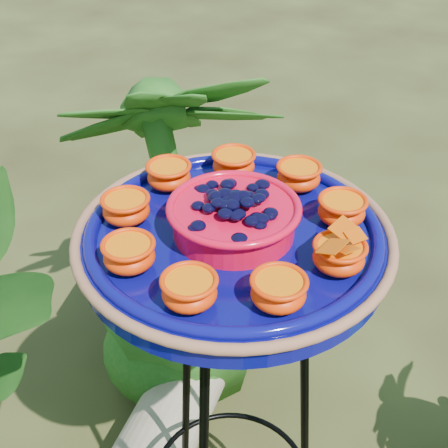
% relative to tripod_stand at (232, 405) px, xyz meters
% --- Properties ---
extents(tripod_stand, '(0.46, 0.46, 0.97)m').
position_rel_tripod_stand_xyz_m(tripod_stand, '(0.00, 0.00, 0.00)').
color(tripod_stand, black).
rests_on(tripod_stand, ground).
extents(feeder_dish, '(0.64, 0.64, 0.12)m').
position_rel_tripod_stand_xyz_m(feeder_dish, '(-0.00, -0.00, 0.43)').
color(feeder_dish, '#080863').
rests_on(feeder_dish, tripod_stand).
extents(driftwood_log, '(0.65, 0.30, 0.21)m').
position_rel_tripod_stand_xyz_m(driftwood_log, '(0.23, 0.31, -0.49)').
color(driftwood_log, tan).
rests_on(driftwood_log, ground).
extents(shrub_back_right, '(0.85, 0.85, 1.07)m').
position_rel_tripod_stand_xyz_m(shrub_back_right, '(0.51, 0.42, -0.05)').
color(shrub_back_right, '#1B4F15').
rests_on(shrub_back_right, ground).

